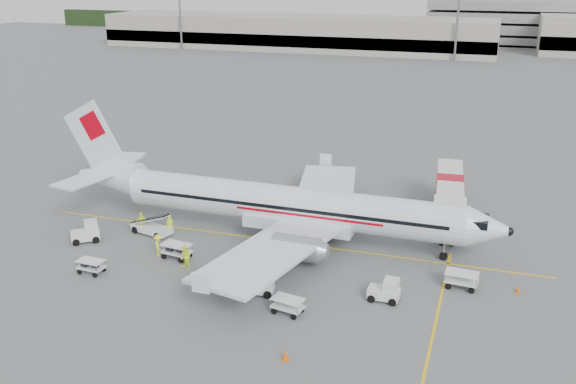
{
  "coord_description": "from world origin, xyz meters",
  "views": [
    {
      "loc": [
        16.38,
        -47.45,
        22.19
      ],
      "look_at": [
        0.0,
        2.0,
        3.8
      ],
      "focal_mm": 40.0,
      "sensor_mm": 36.0,
      "label": 1
    }
  ],
  "objects_px": {
    "aircraft": "(290,180)",
    "tug_fore": "(384,289)",
    "jet_bridge": "(449,199)",
    "belt_loader": "(151,220)",
    "tug_mid": "(258,282)",
    "tug_aft": "(85,232)"
  },
  "relations": [
    {
      "from": "belt_loader",
      "to": "tug_aft",
      "type": "height_order",
      "value": "belt_loader"
    },
    {
      "from": "aircraft",
      "to": "tug_fore",
      "type": "xyz_separation_m",
      "value": [
        9.63,
        -8.17,
        -4.46
      ]
    },
    {
      "from": "tug_aft",
      "to": "jet_bridge",
      "type": "bearing_deg",
      "value": -10.75
    },
    {
      "from": "jet_bridge",
      "to": "tug_aft",
      "type": "bearing_deg",
      "value": -157.86
    },
    {
      "from": "belt_loader",
      "to": "tug_mid",
      "type": "bearing_deg",
      "value": -15.69
    },
    {
      "from": "aircraft",
      "to": "tug_aft",
      "type": "distance_m",
      "value": 17.96
    },
    {
      "from": "aircraft",
      "to": "belt_loader",
      "type": "bearing_deg",
      "value": -165.92
    },
    {
      "from": "jet_bridge",
      "to": "tug_fore",
      "type": "relative_size",
      "value": 7.34
    },
    {
      "from": "aircraft",
      "to": "jet_bridge",
      "type": "xyz_separation_m",
      "value": [
        12.47,
        8.61,
        -3.2
      ]
    },
    {
      "from": "aircraft",
      "to": "tug_mid",
      "type": "xyz_separation_m",
      "value": [
        0.9,
        -10.04,
        -4.41
      ]
    },
    {
      "from": "belt_loader",
      "to": "tug_mid",
      "type": "distance_m",
      "value": 14.62
    },
    {
      "from": "jet_bridge",
      "to": "tug_mid",
      "type": "bearing_deg",
      "value": -126.64
    },
    {
      "from": "jet_bridge",
      "to": "tug_aft",
      "type": "xyz_separation_m",
      "value": [
        -28.8,
        -14.65,
        -1.19
      ]
    },
    {
      "from": "aircraft",
      "to": "tug_fore",
      "type": "relative_size",
      "value": 17.63
    },
    {
      "from": "tug_fore",
      "to": "tug_mid",
      "type": "bearing_deg",
      "value": -166.56
    },
    {
      "from": "jet_bridge",
      "to": "tug_fore",
      "type": "height_order",
      "value": "jet_bridge"
    },
    {
      "from": "jet_bridge",
      "to": "tug_mid",
      "type": "relative_size",
      "value": 6.92
    },
    {
      "from": "belt_loader",
      "to": "tug_mid",
      "type": "xyz_separation_m",
      "value": [
        12.69,
        -7.25,
        -0.43
      ]
    },
    {
      "from": "tug_mid",
      "to": "aircraft",
      "type": "bearing_deg",
      "value": 83.44
    },
    {
      "from": "belt_loader",
      "to": "aircraft",
      "type": "bearing_deg",
      "value": 27.36
    },
    {
      "from": "aircraft",
      "to": "tug_fore",
      "type": "height_order",
      "value": "aircraft"
    },
    {
      "from": "aircraft",
      "to": "tug_mid",
      "type": "height_order",
      "value": "aircraft"
    }
  ]
}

